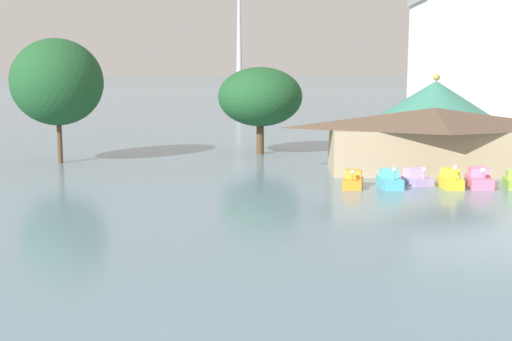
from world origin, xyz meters
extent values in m
cube|color=orange|center=(7.02, 35.28, 0.34)|extent=(1.71, 2.45, 0.68)
cube|color=gold|center=(7.06, 35.56, 0.99)|extent=(1.31, 1.19, 0.61)
cylinder|color=orange|center=(6.87, 34.39, 0.92)|extent=(0.14, 0.14, 0.47)
sphere|color=white|center=(6.87, 34.39, 1.30)|extent=(0.29, 0.29, 0.29)
cube|color=#4CB7CC|center=(9.71, 35.43, 0.38)|extent=(1.64, 2.90, 0.76)
cube|color=#5DCDE2|center=(9.68, 35.78, 1.06)|extent=(1.29, 1.36, 0.59)
cylinder|color=#4CB7CC|center=(9.82, 34.33, 1.05)|extent=(0.14, 0.14, 0.58)
sphere|color=white|center=(9.82, 34.33, 1.50)|extent=(0.32, 0.32, 0.32)
cube|color=#B299D8|center=(11.96, 37.01, 0.30)|extent=(2.31, 2.86, 0.60)
cube|color=#C8ADF0|center=(11.85, 37.30, 0.89)|extent=(1.63, 1.50, 0.59)
cylinder|color=#B299D8|center=(12.29, 36.08, 0.86)|extent=(0.14, 0.14, 0.52)
sphere|color=white|center=(12.29, 36.08, 1.27)|extent=(0.32, 0.32, 0.32)
cube|color=yellow|center=(14.16, 35.68, 0.37)|extent=(1.36, 2.64, 0.75)
cube|color=yellow|center=(14.16, 36.01, 1.06)|extent=(1.15, 1.19, 0.63)
cylinder|color=yellow|center=(14.17, 34.62, 1.10)|extent=(0.14, 0.14, 0.69)
sphere|color=white|center=(14.17, 34.62, 1.62)|extent=(0.36, 0.36, 0.36)
cube|color=pink|center=(16.32, 36.01, 0.39)|extent=(1.87, 3.11, 0.77)
cube|color=pink|center=(16.36, 36.38, 1.08)|extent=(1.48, 1.46, 0.63)
cylinder|color=pink|center=(16.21, 34.83, 1.01)|extent=(0.14, 0.14, 0.47)
sphere|color=white|center=(16.21, 34.83, 1.43)|extent=(0.38, 0.38, 0.38)
cube|color=tan|center=(14.55, 43.26, 1.83)|extent=(17.16, 7.06, 3.66)
pyramid|color=brown|center=(14.55, 43.26, 4.54)|extent=(18.53, 8.12, 1.75)
cylinder|color=#993328|center=(17.77, 57.10, 1.82)|extent=(8.65, 8.65, 3.65)
cone|color=#387F6B|center=(17.77, 57.10, 5.54)|extent=(11.98, 11.98, 3.79)
sphere|color=#B7993D|center=(17.77, 57.10, 7.79)|extent=(0.70, 0.70, 0.70)
cylinder|color=brown|center=(-18.72, 47.23, 1.75)|extent=(0.46, 0.46, 3.50)
ellipsoid|color=#1E5128|center=(-18.72, 47.23, 7.44)|extent=(8.32, 8.32, 7.89)
cylinder|color=brown|center=(-0.45, 54.57, 1.43)|extent=(0.76, 0.76, 2.86)
ellipsoid|color=#1E5128|center=(-0.45, 54.57, 5.85)|extent=(8.56, 8.56, 5.99)
cone|color=#B7BCC6|center=(-27.20, 418.23, 51.40)|extent=(4.07, 4.07, 102.79)
camera|label=1|loc=(1.92, -11.55, 8.44)|focal=45.54mm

